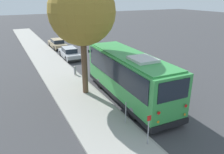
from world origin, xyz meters
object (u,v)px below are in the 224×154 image
shuttle_bus (129,74)px  sign_post_near (148,130)px  street_tree (81,7)px  sign_post_far (126,113)px  fire_hydrant (75,70)px  parked_sedan_silver (69,53)px  parked_sedan_tan (57,44)px

shuttle_bus → sign_post_near: shuttle_bus is taller
street_tree → sign_post_far: size_ratio=6.53×
sign_post_near → fire_hydrant: (11.41, -0.03, -0.44)m
parked_sedan_silver → sign_post_near: 17.75m
fire_hydrant → parked_sedan_tan: bearing=-6.7°
sign_post_far → parked_sedan_tan: bearing=-3.9°
shuttle_bus → street_tree: street_tree is taller
parked_sedan_silver → parked_sedan_tan: bearing=1.3°
parked_sedan_tan → fire_hydrant: (-12.34, 1.46, -0.04)m
shuttle_bus → sign_post_far: bearing=148.3°
fire_hydrant → sign_post_far: bearing=179.8°
parked_sedan_silver → street_tree: (-10.28, 1.90, 5.76)m
street_tree → sign_post_near: size_ratio=5.47×
street_tree → sign_post_near: 9.16m
sign_post_near → sign_post_far: (2.15, 0.00, -0.16)m
parked_sedan_silver → sign_post_near: bearing=177.6°
shuttle_bus → parked_sedan_silver: (12.58, 0.59, -1.28)m
parked_sedan_tan → sign_post_far: sign_post_far is taller
shuttle_bus → sign_post_far: 3.72m
parked_sedan_tan → fire_hydrant: parked_sedan_tan is taller
fire_hydrant → street_tree: bearing=172.4°
sign_post_near → sign_post_far: bearing=0.0°
sign_post_near → parked_sedan_tan: bearing=-3.6°
parked_sedan_silver → sign_post_near: (-17.69, 1.40, 0.38)m
street_tree → parked_sedan_silver: bearing=-10.5°
parked_sedan_silver → parked_sedan_tan: 6.06m
shuttle_bus → parked_sedan_tan: 18.69m
shuttle_bus → parked_sedan_tan: bearing=3.8°
parked_sedan_silver → street_tree: bearing=171.6°
sign_post_near → sign_post_far: size_ratio=1.19×
parked_sedan_tan → sign_post_far: (-21.60, 1.48, 0.24)m
parked_sedan_tan → sign_post_near: 23.80m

